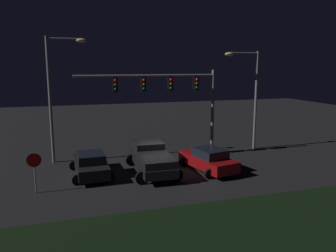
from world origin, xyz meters
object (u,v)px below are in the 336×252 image
object	(u,v)px
pickup_truck	(152,157)
car_sedan	(91,164)
street_lamp_left	(57,85)
street_lamp_right	(249,88)
traffic_signal_gantry	(171,90)
car_sedan_far	(208,160)
stop_sign	(34,165)

from	to	relation	value
pickup_truck	car_sedan	size ratio (longest dim) A/B	1.23
pickup_truck	street_lamp_left	xyz separation A→B (m)	(-5.60, 4.26, 4.47)
car_sedan	street_lamp_right	size ratio (longest dim) A/B	0.56
car_sedan	traffic_signal_gantry	world-z (taller)	traffic_signal_gantry
car_sedan	street_lamp_right	distance (m)	13.96
pickup_truck	car_sedan_far	world-z (taller)	pickup_truck
street_lamp_left	stop_sign	distance (m)	7.24
stop_sign	street_lamp_right	bearing A→B (deg)	18.50
car_sedan	car_sedan_far	size ratio (longest dim) A/B	0.95
pickup_truck	street_lamp_left	size ratio (longest dim) A/B	0.62
car_sedan	street_lamp_left	world-z (taller)	street_lamp_left
traffic_signal_gantry	stop_sign	world-z (taller)	traffic_signal_gantry
pickup_truck	car_sedan	distance (m)	3.83
car_sedan	car_sedan_far	distance (m)	7.51
street_lamp_left	stop_sign	bearing A→B (deg)	-102.10
street_lamp_left	traffic_signal_gantry	bearing A→B (deg)	-8.51
pickup_truck	car_sedan_far	size ratio (longest dim) A/B	1.17
car_sedan	stop_sign	bearing A→B (deg)	122.19
car_sedan_far	street_lamp_right	world-z (taller)	street_lamp_right
car_sedan	street_lamp_left	size ratio (longest dim) A/B	0.51
pickup_truck	street_lamp_right	bearing A→B (deg)	-66.01
car_sedan	stop_sign	xyz separation A→B (m)	(-3.08, -2.08, 0.82)
traffic_signal_gantry	street_lamp_left	world-z (taller)	street_lamp_left
car_sedan_far	street_lamp_right	distance (m)	8.23
car_sedan_far	stop_sign	xyz separation A→B (m)	(-10.50, -0.93, 0.82)
pickup_truck	traffic_signal_gantry	bearing A→B (deg)	-34.13
car_sedan_far	stop_sign	size ratio (longest dim) A/B	2.10
pickup_truck	street_lamp_left	distance (m)	8.34
pickup_truck	car_sedan_far	bearing A→B (deg)	-99.92
traffic_signal_gantry	stop_sign	xyz separation A→B (m)	(-9.15, -4.79, -3.47)
street_lamp_right	stop_sign	world-z (taller)	street_lamp_right
pickup_truck	car_sedan	world-z (taller)	pickup_truck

